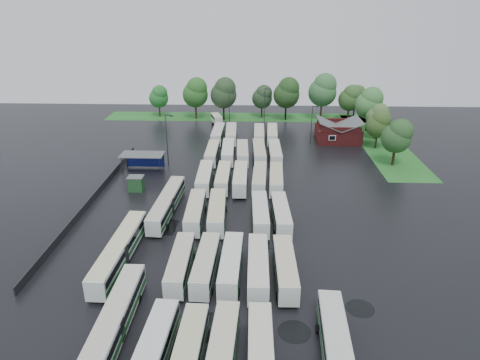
{
  "coord_description": "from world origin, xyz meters",
  "views": [
    {
      "loc": [
        4.51,
        -55.21,
        30.68
      ],
      "look_at": [
        2.0,
        12.0,
        2.5
      ],
      "focal_mm": 32.0,
      "sensor_mm": 36.0,
      "label": 1
    }
  ],
  "objects": [
    {
      "name": "tree_north_3",
      "position": [
        6.41,
        64.24,
        6.02
      ],
      "size": [
        5.65,
        5.65,
        9.36
      ],
      "color": "black",
      "rests_on": "ground"
    },
    {
      "name": "tree_east_0",
      "position": [
        32.54,
        26.76,
        6.23
      ],
      "size": [
        5.87,
        5.85,
        9.69
      ],
      "color": "#301E15",
      "rests_on": "ground"
    },
    {
      "name": "puddle_1",
      "position": [
        8.72,
        -21.32,
        0.0
      ],
      "size": [
        3.41,
        3.41,
        0.01
      ],
      "primitive_type": "cylinder",
      "color": "black",
      "rests_on": "ground"
    },
    {
      "name": "bus_r4c1",
      "position": [
        -1.12,
        28.73,
        1.73
      ],
      "size": [
        2.78,
        11.36,
        3.14
      ],
      "rotation": [
        0.0,
        0.0,
        0.03
      ],
      "color": "silver",
      "rests_on": "ground"
    },
    {
      "name": "wash_shed",
      "position": [
        -17.2,
        22.02,
        2.99
      ],
      "size": [
        8.2,
        4.2,
        3.58
      ],
      "color": "#2D2D30",
      "rests_on": "ground"
    },
    {
      "name": "bus_r5c3",
      "position": [
        5.39,
        41.67,
        1.69
      ],
      "size": [
        2.39,
        11.07,
        3.08
      ],
      "rotation": [
        0.0,
        0.0,
        -0.0
      ],
      "color": "silver",
      "rests_on": "ground"
    },
    {
      "name": "bus_r4c2",
      "position": [
        1.9,
        28.52,
        1.67
      ],
      "size": [
        2.75,
        10.96,
        3.03
      ],
      "rotation": [
        0.0,
        0.0,
        0.04
      ],
      "color": "silver",
      "rests_on": "ground"
    },
    {
      "name": "tree_north_2",
      "position": [
        -4.18,
        61.14,
        7.65
      ],
      "size": [
        7.18,
        7.18,
        11.89
      ],
      "color": "black",
      "rests_on": "ground"
    },
    {
      "name": "bus_r5c1",
      "position": [
        -1.19,
        41.84,
        1.74
      ],
      "size": [
        2.83,
        11.42,
        3.16
      ],
      "rotation": [
        0.0,
        0.0,
        0.04
      ],
      "color": "silver",
      "rests_on": "ground"
    },
    {
      "name": "brick_building",
      "position": [
        24.0,
        42.77,
        1.87
      ],
      "size": [
        10.07,
        8.6,
        5.39
      ],
      "color": "maroon",
      "rests_on": "ground"
    },
    {
      "name": "bus_r3c2",
      "position": [
        1.96,
        14.61,
        1.72
      ],
      "size": [
        2.43,
        11.23,
        3.12
      ],
      "rotation": [
        0.0,
        0.0,
        0.0
      ],
      "color": "silver",
      "rests_on": "ground"
    },
    {
      "name": "bus_r2c3",
      "position": [
        5.38,
        1.2,
        1.67
      ],
      "size": [
        2.65,
        10.98,
        3.04
      ],
      "rotation": [
        0.0,
        0.0,
        0.03
      ],
      "color": "silver",
      "rests_on": "ground"
    },
    {
      "name": "tree_east_3",
      "position": [
        32.98,
        51.71,
        7.27
      ],
      "size": [
        6.83,
        6.83,
        11.3
      ],
      "color": "black",
      "rests_on": "ground"
    },
    {
      "name": "artic_bus_west_a",
      "position": [
        -9.04,
        -22.76,
        1.71
      ],
      "size": [
        2.42,
        16.63,
        3.08
      ],
      "rotation": [
        0.0,
        0.0,
        0.0
      ],
      "color": "silver",
      "rests_on": "ground"
    },
    {
      "name": "bus_r3c3",
      "position": [
        5.36,
        14.73,
        1.67
      ],
      "size": [
        2.71,
        11.0,
        3.04
      ],
      "rotation": [
        0.0,
        0.0,
        -0.04
      ],
      "color": "silver",
      "rests_on": "ground"
    },
    {
      "name": "bus_r0c3",
      "position": [
        5.26,
        -25.83,
        1.64
      ],
      "size": [
        2.39,
        10.75,
        2.99
      ],
      "rotation": [
        0.0,
        0.0,
        0.01
      ],
      "color": "silver",
      "rests_on": "ground"
    },
    {
      "name": "lamp_post_ne",
      "position": [
        17.39,
        39.88,
        5.28
      ],
      "size": [
        1.4,
        0.27,
        9.1
      ],
      "color": "#2D2D30",
      "rests_on": "ground"
    },
    {
      "name": "grass_strip_north",
      "position": [
        2.0,
        64.8,
        0.01
      ],
      "size": [
        80.0,
        10.0,
        0.01
      ],
      "primitive_type": "cube",
      "color": "#226A22",
      "rests_on": "ground"
    },
    {
      "name": "lamp_post_back_e",
      "position": [
        6.93,
        55.62,
        5.78
      ],
      "size": [
        1.53,
        0.3,
        9.96
      ],
      "color": "#2D2D30",
      "rests_on": "ground"
    },
    {
      "name": "bus_r0c2",
      "position": [
        1.81,
        -25.84,
        1.66
      ],
      "size": [
        2.8,
        10.94,
        3.02
      ],
      "rotation": [
        0.0,
        0.0,
        -0.05
      ],
      "color": "silver",
      "rests_on": "ground"
    },
    {
      "name": "bus_r2c1",
      "position": [
        -1.02,
        1.39,
        1.74
      ],
      "size": [
        2.89,
        11.45,
        3.16
      ],
      "rotation": [
        0.0,
        0.0,
        0.04
      ],
      "color": "silver",
      "rests_on": "ground"
    },
    {
      "name": "lamp_post_nw",
      "position": [
        -12.74,
        24.71,
        6.12
      ],
      "size": [
        1.62,
        0.32,
        10.53
      ],
      "color": "#2D2D30",
      "rests_on": "ground"
    },
    {
      "name": "tree_east_4",
      "position": [
        30.22,
        61.53,
        6.45
      ],
      "size": [
        6.06,
        6.06,
        10.03
      ],
      "color": "#3A2714",
      "rests_on": "ground"
    },
    {
      "name": "puddle_4",
      "position": [
        16.09,
        -17.51,
        0.0
      ],
      "size": [
        3.13,
        3.13,
        0.01
      ],
      "primitive_type": "cylinder",
      "color": "black",
      "rests_on": "ground"
    },
    {
      "name": "tree_east_1",
      "position": [
        31.84,
        37.67,
        5.69
      ],
      "size": [
        5.34,
        5.34,
        8.85
      ],
      "color": "#2F2119",
      "rests_on": "ground"
    },
    {
      "name": "bus_r3c4",
      "position": [
        8.29,
        14.59,
        1.66
      ],
      "size": [
        2.72,
        10.95,
        3.03
      ],
      "rotation": [
        0.0,
        0.0,
        -0.04
      ],
      "color": "silver",
      "rests_on": "ground"
    },
    {
      "name": "ground",
      "position": [
        0.0,
        0.0,
        0.0
      ],
      "size": [
        160.0,
        160.0,
        0.0
      ],
      "primitive_type": "plane",
      "color": "black",
      "rests_on": "ground"
    },
    {
      "name": "bus_r0c1",
      "position": [
        -1.18,
        -26.34,
        1.66
      ],
      "size": [
        2.64,
        10.93,
        3.02
      ],
      "rotation": [
        0.0,
        0.0,
        -0.03
      ],
      "color": "silver",
      "rests_on": "ground"
    },
    {
      "name": "bus_r0c0",
      "position": [
        -4.36,
        -26.1,
        1.72
      ],
      "size": [
        2.9,
        11.33,
        3.13
      ],
      "rotation": [
        0.0,
        0.0,
        -0.05
      ],
      "color": "silver",
      "rests_on": "ground"
    },
    {
      "name": "bus_r4c3",
      "position": [
        5.35,
        28.49,
        1.74
      ],
      "size": [
        2.85,
        11.46,
        3.17
      ],
      "rotation": [
        0.0,
        0.0,
        0.04
      ],
      "color": "silver",
      "rests_on": "ground"
    },
    {
      "name": "bus_r1c1",
      "position": [
        -1.18,
        -12.18,
        1.67
      ],
      "size": [
        2.68,
        10.95,
        3.03
      ],
      "rotation": [
        0.0,
        0.0,
        -0.03
      ],
      "color": "silver",
      "rests_on": "ground"
    },
    {
      "name": "bus_r5c0",
      "position": [
        -4.32,
        41.77,
        1.72
      ],
      "size": [
        2.53,
        11.27,
        3.13
      ],
      "rotation": [
        0.0,
        0.0,
        -0.01
      ],
      "color": "silver",
      "rests_on": "ground"
    },
    {
      "name": "artic_bus_west_b",
      "position": [
        -9.08,
        4.13,
        1.69
      ],
      "size": [
        3.08,
        16.47,
        3.04
      ],
      "rotation": [
        0.0,
        0.0,
        -0.05
      ],
      "color": "silver",
      "rests_on": "ground"
    },
    {
      "name": "tree_north_1",
      "position": [
        -12.09,
        62.27,
        7.49
      ],
      "size": [
        7.03,
        7.03,
        11.64
      ],
      "color": "#3B291D",
      "rests_on": "ground"
    },
    {
      "name": "bus_r3c0",
      "position": [
        -4.37,
        14.63,
        1.73
      ],
      "size": [
        2.7,
        11.39,
        3.15
      ],
      "rotation": [
        0.0,
        0.0,
        0.03
      ],
      "color": "silver",
      "rests_on": "ground"
    },
    {
      "name": "lamp_post_back_w",
      "position": [
        -2.18,
        53.58,
        5.29
      ],
      "size": [
        1.4,
        0.27,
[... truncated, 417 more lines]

